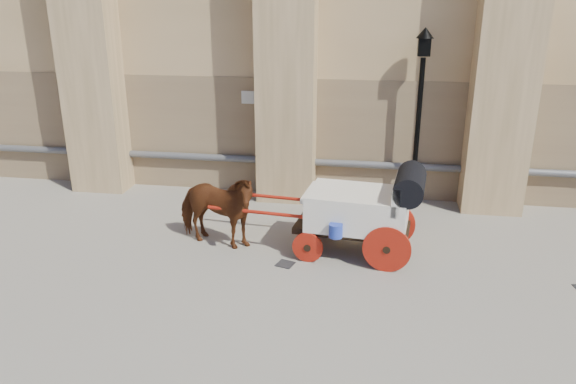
# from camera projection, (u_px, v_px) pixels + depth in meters

# --- Properties ---
(ground) EXTENTS (90.00, 90.00, 0.00)m
(ground) POSITION_uv_depth(u_px,v_px,m) (308.00, 264.00, 11.00)
(ground) COLOR slate
(ground) RESTS_ON ground
(horse) EXTENTS (2.08, 1.32, 1.63)m
(horse) POSITION_uv_depth(u_px,v_px,m) (216.00, 209.00, 11.51)
(horse) COLOR #613215
(horse) RESTS_ON ground
(carriage) EXTENTS (4.36, 1.63, 1.87)m
(carriage) POSITION_uv_depth(u_px,v_px,m) (365.00, 208.00, 11.06)
(carriage) COLOR black
(carriage) RESTS_ON ground
(street_lamp) EXTENTS (0.40, 0.40, 4.27)m
(street_lamp) POSITION_uv_depth(u_px,v_px,m) (419.00, 115.00, 13.19)
(street_lamp) COLOR black
(street_lamp) RESTS_ON ground
(drain_grate_near) EXTENTS (0.40, 0.40, 0.01)m
(drain_grate_near) POSITION_uv_depth(u_px,v_px,m) (285.00, 264.00, 10.97)
(drain_grate_near) COLOR black
(drain_grate_near) RESTS_ON ground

